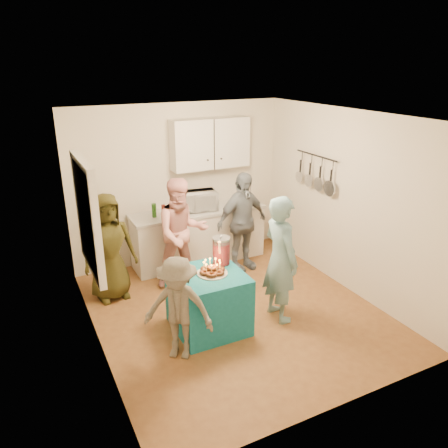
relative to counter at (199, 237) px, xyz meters
name	(u,v)px	position (x,y,z in m)	size (l,w,h in m)	color
floor	(235,311)	(-0.20, -1.70, -0.43)	(4.00, 4.00, 0.00)	brown
ceiling	(238,116)	(-0.20, -1.70, 2.17)	(4.00, 4.00, 0.00)	white
back_wall	(179,184)	(-0.20, 0.30, 0.87)	(3.60, 3.60, 0.00)	silver
left_wall	(90,247)	(-2.00, -1.70, 0.87)	(4.00, 4.00, 0.00)	silver
right_wall	(347,202)	(1.60, -1.70, 0.87)	(4.00, 4.00, 0.00)	silver
window_night	(86,217)	(-1.97, -1.40, 1.12)	(0.04, 1.00, 1.20)	black
counter	(199,237)	(0.00, 0.00, 0.00)	(2.20, 0.58, 0.86)	white
countertop	(198,211)	(0.00, 0.00, 0.46)	(2.24, 0.62, 0.05)	beige
upper_cabinet	(210,143)	(0.30, 0.15, 1.52)	(1.30, 0.30, 0.80)	white
pot_rack	(314,172)	(1.52, -1.00, 1.17)	(0.12, 1.00, 0.60)	black
microwave	(199,201)	(0.02, 0.00, 0.63)	(0.55, 0.38, 0.31)	white
party_table	(209,301)	(-0.69, -1.89, -0.05)	(0.85, 0.85, 0.76)	#126A7D
donut_cake	(212,267)	(-0.64, -1.90, 0.42)	(0.38, 0.38, 0.18)	#381C0C
punch_jar	(221,251)	(-0.41, -1.70, 0.50)	(0.22, 0.22, 0.34)	red
man_birthday	(280,259)	(0.25, -2.06, 0.41)	(0.61, 0.40, 1.67)	#7BA8B3
woman_back_left	(108,247)	(-1.60, -0.56, 0.34)	(0.76, 0.49, 1.55)	brown
woman_back_center	(182,233)	(-0.54, -0.65, 0.39)	(0.80, 0.62, 1.65)	#E17579
woman_back_right	(242,222)	(0.50, -0.59, 0.38)	(0.95, 0.39, 1.61)	black
child_near_left	(178,309)	(-1.22, -2.25, 0.19)	(0.80, 0.46, 1.24)	#585146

